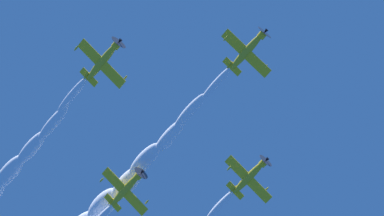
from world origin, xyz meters
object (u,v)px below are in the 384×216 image
Objects in this scene: airplane_lead at (248,50)px; airplane_right_wingman at (103,60)px; airplane_left_wingman at (250,176)px; airplane_slot_tail at (127,188)px.

airplane_lead is 0.99× the size of airplane_right_wingman.
airplane_lead reaches higher than airplane_left_wingman.
airplane_right_wingman is 0.99× the size of airplane_slot_tail.
airplane_left_wingman is (-9.21, -16.89, -0.35)m from airplane_lead.
airplane_left_wingman reaches higher than airplane_right_wingman.
airplane_lead is at bearing 61.38° from airplane_left_wingman.
airplane_left_wingman is at bearing -165.56° from airplane_right_wingman.
airplane_left_wingman reaches higher than airplane_slot_tail.
airplane_right_wingman is at bearing 14.44° from airplane_left_wingman.
airplane_lead reaches higher than airplane_slot_tail.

